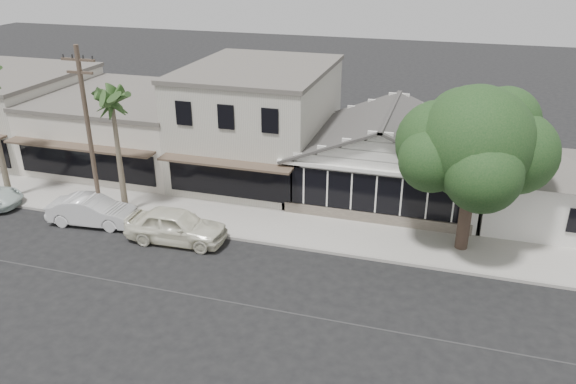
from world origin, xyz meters
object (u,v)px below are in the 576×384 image
(utility_pole, at_px, (89,131))
(car_1, at_px, (92,211))
(shade_tree, at_px, (474,145))
(car_0, at_px, (176,226))

(utility_pole, relative_size, car_1, 1.99)
(shade_tree, bearing_deg, utility_pole, -173.38)
(utility_pole, bearing_deg, car_0, -13.15)
(utility_pole, relative_size, shade_tree, 1.14)
(car_0, bearing_deg, utility_pole, 74.48)
(utility_pole, xyz_separation_m, car_0, (5.04, -1.18, -3.95))
(car_0, bearing_deg, shade_tree, -78.37)
(car_0, relative_size, car_1, 1.09)
(car_1, bearing_deg, shade_tree, -86.73)
(utility_pole, height_order, shade_tree, utility_pole)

